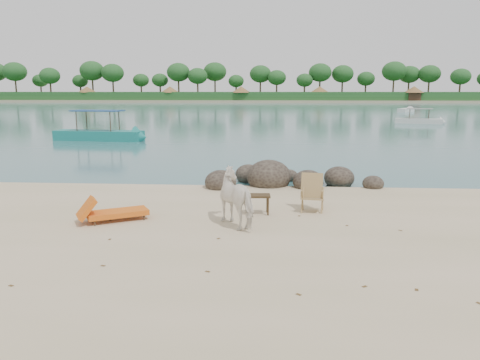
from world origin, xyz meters
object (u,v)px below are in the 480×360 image
object	(u,v)px
boulders	(280,179)
cow	(240,198)
boat_near	(98,115)
deck_chair	(313,194)
side_table	(258,205)
lounge_chair	(118,211)

from	to	relation	value
boulders	cow	bearing A→B (deg)	-101.51
cow	boat_near	size ratio (longest dim) A/B	0.24
deck_chair	side_table	bearing A→B (deg)	-157.36
boulders	cow	size ratio (longest dim) A/B	3.74
side_table	lounge_chair	bearing A→B (deg)	-170.11
side_table	deck_chair	world-z (taller)	deck_chair
cow	boat_near	world-z (taller)	boat_near
side_table	boat_near	size ratio (longest dim) A/B	0.09
lounge_chair	boulders	bearing A→B (deg)	20.83
side_table	lounge_chair	world-z (taller)	lounge_chair
boulders	cow	distance (m)	5.50
boulders	cow	world-z (taller)	cow
lounge_chair	deck_chair	xyz separation A→B (m)	(5.20, 1.27, 0.24)
side_table	lounge_chair	xyz separation A→B (m)	(-3.67, -0.91, 0.02)
cow	deck_chair	size ratio (longest dim) A/B	1.61
cow	lounge_chair	size ratio (longest dim) A/B	0.87
boulders	lounge_chair	bearing A→B (deg)	-129.88
lounge_chair	side_table	bearing A→B (deg)	-15.32
side_table	cow	bearing A→B (deg)	-115.72
deck_chair	boat_near	bearing A→B (deg)	134.41
boat_near	side_table	bearing A→B (deg)	-51.74
boulders	side_table	world-z (taller)	boulders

